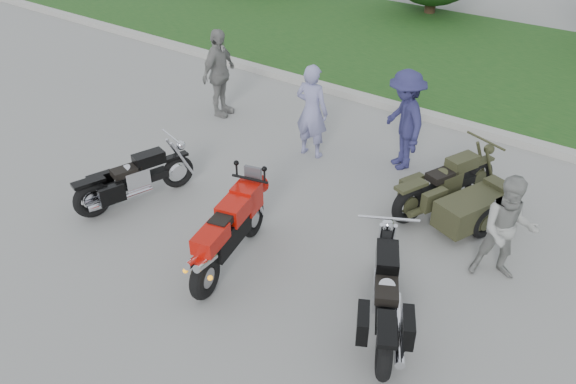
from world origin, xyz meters
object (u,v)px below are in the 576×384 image
Objects in this scene: person_denim at (404,120)px; person_grey at (508,230)px; person_back at (219,73)px; cruiser_left at (131,181)px; cruiser_right at (385,300)px; cruiser_sidecar at (460,199)px; sportbike_red at (228,232)px; person_stripe at (312,111)px.

person_grey is at bearing 2.95° from person_denim.
person_grey is 6.92m from person_back.
cruiser_left is 4.69m from cruiser_right.
person_grey is (0.98, -0.92, 0.38)m from cruiser_sidecar.
person_denim is at bearing 85.93° from cruiser_right.
cruiser_sidecar is at bearing 39.81° from sportbike_red.
sportbike_red is 5.18m from person_back.
sportbike_red is 2.34m from cruiser_right.
person_back is (-1.24, 3.48, 0.52)m from cruiser_left.
cruiser_left is 4.82m from person_denim.
cruiser_sidecar is at bearing -106.94° from person_back.
person_back is at bearing 125.82° from cruiser_left.
cruiser_sidecar is (4.50, 2.77, -0.01)m from cruiser_left.
cruiser_left is at bearing 151.45° from cruiser_right.
person_stripe reaches higher than cruiser_right.
sportbike_red is 1.14× the size of person_stripe.
person_denim reaches higher than person_stripe.
cruiser_sidecar is 1.16× the size of person_denim.
sportbike_red is 1.00× the size of cruiser_right.
person_back is at bearing 119.67° from sportbike_red.
cruiser_right is at bearing -24.75° from person_denim.
cruiser_right is 1.09× the size of person_back.
person_denim is (-1.74, 3.76, 0.48)m from cruiser_right.
cruiser_left is 1.15× the size of person_stripe.
cruiser_sidecar is 1.19× the size of person_stripe.
cruiser_sidecar is 3.19m from person_stripe.
person_denim reaches higher than cruiser_right.
cruiser_sidecar is 1.39m from person_grey.
person_back is at bearing -166.65° from cruiser_sidecar.
person_denim is at bearing 67.20° from sportbike_red.
person_back is at bearing -135.38° from person_denim.
person_grey is (5.48, 1.85, 0.37)m from cruiser_left.
person_denim reaches higher than cruiser_left.
sportbike_red is 3.75m from person_grey.
sportbike_red is at bearing 157.39° from cruiser_right.
person_back reaches higher than sportbike_red.
person_stripe reaches higher than cruiser_sidecar.
person_denim reaches higher than person_grey.
cruiser_left is at bearing 61.74° from person_stripe.
person_stripe is 4.31m from person_grey.
sportbike_red is at bearing -172.39° from person_grey.
cruiser_left is at bearing 172.64° from person_grey.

